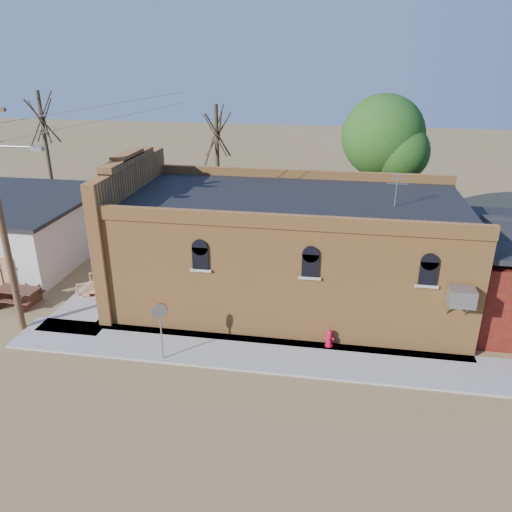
% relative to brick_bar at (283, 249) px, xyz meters
% --- Properties ---
extents(ground, '(120.00, 120.00, 0.00)m').
position_rel_brick_bar_xyz_m(ground, '(-1.64, -5.49, -2.34)').
color(ground, olive).
rests_on(ground, ground).
extents(sidewalk_south, '(19.00, 2.20, 0.08)m').
position_rel_brick_bar_xyz_m(sidewalk_south, '(-0.14, -4.59, -2.30)').
color(sidewalk_south, '#9E9991').
rests_on(sidewalk_south, ground).
extents(sidewalk_west, '(2.60, 10.00, 0.08)m').
position_rel_brick_bar_xyz_m(sidewalk_west, '(-7.94, 0.51, -2.30)').
color(sidewalk_west, '#9E9991').
rests_on(sidewalk_west, ground).
extents(brick_bar, '(16.40, 7.97, 6.30)m').
position_rel_brick_bar_xyz_m(brick_bar, '(0.00, 0.00, 0.00)').
color(brick_bar, '#C07A3A').
rests_on(brick_bar, ground).
extents(utility_pole, '(3.12, 0.26, 9.00)m').
position_rel_brick_bar_xyz_m(utility_pole, '(-9.79, -4.29, 2.43)').
color(utility_pole, '#4D381F').
rests_on(utility_pole, ground).
extents(tree_bare_near, '(2.80, 2.80, 7.65)m').
position_rel_brick_bar_xyz_m(tree_bare_near, '(-4.64, 7.51, 3.62)').
color(tree_bare_near, '#4E402C').
rests_on(tree_bare_near, ground).
extents(tree_bare_far, '(2.80, 2.80, 8.16)m').
position_rel_brick_bar_xyz_m(tree_bare_far, '(-15.64, 8.51, 4.02)').
color(tree_bare_far, '#4E402C').
rests_on(tree_bare_far, ground).
extents(tree_leafy, '(4.40, 4.40, 8.15)m').
position_rel_brick_bar_xyz_m(tree_leafy, '(4.36, 8.01, 3.59)').
color(tree_leafy, '#4E402C').
rests_on(tree_leafy, ground).
extents(fire_hydrant, '(0.39, 0.38, 0.67)m').
position_rel_brick_bar_xyz_m(fire_hydrant, '(2.18, -3.70, -1.93)').
color(fire_hydrant, red).
rests_on(fire_hydrant, sidewalk_south).
extents(stop_sign, '(0.54, 0.35, 2.21)m').
position_rel_brick_bar_xyz_m(stop_sign, '(-3.61, -5.47, -0.56)').
color(stop_sign, gray).
rests_on(stop_sign, sidewalk_south).
extents(trash_barrel, '(0.59, 0.59, 0.77)m').
position_rel_brick_bar_xyz_m(trash_barrel, '(-6.94, 0.44, -1.87)').
color(trash_barrel, navy).
rests_on(trash_barrel, sidewalk_west).
extents(picnic_table, '(1.88, 1.47, 0.75)m').
position_rel_brick_bar_xyz_m(picnic_table, '(-11.14, -2.48, -1.85)').
color(picnic_table, '#553022').
rests_on(picnic_table, ground).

